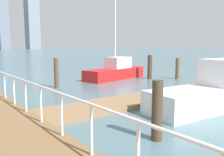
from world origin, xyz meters
The scene contains 11 objects.
ground_plane centered at (0.00, 20.00, 0.00)m, with size 300.00×300.00×0.00m, color slate.
floating_dock centered at (2.44, 7.38, 0.09)m, with size 11.88×2.00×0.18m, color #93704C.
boardwalk_railing centered at (-3.15, 8.01, 1.21)m, with size 0.06×25.37×1.08m.
dock_piling_0 centered at (-0.79, 3.71, 0.84)m, with size 0.30×0.30×1.68m, color #473826.
dock_piling_1 centered at (9.74, 10.97, 0.81)m, with size 0.31×0.31×1.62m, color brown.
dock_piling_3 centered at (8.11, 12.37, 0.92)m, with size 0.36×0.36×1.84m, color #473826.
dock_piling_4 centered at (0.55, 13.02, 0.92)m, with size 0.27×0.27×1.83m, color brown.
moored_boat_1 centered at (5.99, 13.98, 0.64)m, with size 5.76×2.70×7.97m.
moored_boat_2 centered at (4.26, 4.57, 0.70)m, with size 7.33×2.49×2.02m.
skyline_tower_4 centered at (34.03, 163.49, 16.51)m, with size 6.17×7.44×33.03m, color slate.
skyline_tower_5 centered at (55.22, 169.82, 20.07)m, with size 8.02×9.08×40.14m, color gray.
Camera 1 is at (-5.63, -0.52, 2.60)m, focal length 38.28 mm.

